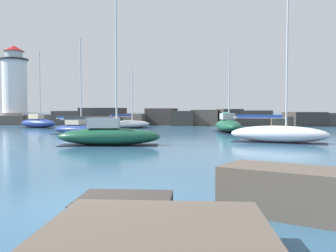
{
  "coord_description": "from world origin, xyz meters",
  "views": [
    {
      "loc": [
        3.12,
        -8.65,
        2.31
      ],
      "look_at": [
        -0.39,
        18.62,
        1.09
      ],
      "focal_mm": 40.0,
      "sensor_mm": 36.0,
      "label": 1
    }
  ],
  "objects_px": {
    "lighthouse": "(15,91)",
    "sailboat_moored_5": "(278,133)",
    "sailboat_moored_7": "(38,122)",
    "sailboat_moored_8": "(129,124)",
    "sailboat_moored_1": "(78,128)",
    "sailboat_moored_2": "(228,125)",
    "sailboat_moored_4": "(108,135)"
  },
  "relations": [
    {
      "from": "sailboat_moored_2",
      "to": "sailboat_moored_7",
      "type": "xyz_separation_m",
      "value": [
        -23.47,
        5.83,
        -0.05
      ]
    },
    {
      "from": "lighthouse",
      "to": "sailboat_moored_1",
      "type": "bearing_deg",
      "value": -49.94
    },
    {
      "from": "lighthouse",
      "to": "sailboat_moored_8",
      "type": "xyz_separation_m",
      "value": [
        21.08,
        -10.99,
        -4.78
      ]
    },
    {
      "from": "lighthouse",
      "to": "sailboat_moored_5",
      "type": "relative_size",
      "value": 1.11
    },
    {
      "from": "sailboat_moored_1",
      "to": "sailboat_moored_5",
      "type": "distance_m",
      "value": 18.26
    },
    {
      "from": "sailboat_moored_4",
      "to": "sailboat_moored_1",
      "type": "bearing_deg",
      "value": 120.63
    },
    {
      "from": "sailboat_moored_1",
      "to": "lighthouse",
      "type": "bearing_deg",
      "value": 130.06
    },
    {
      "from": "lighthouse",
      "to": "sailboat_moored_1",
      "type": "distance_m",
      "value": 29.71
    },
    {
      "from": "lighthouse",
      "to": "sailboat_moored_7",
      "type": "xyz_separation_m",
      "value": [
        9.35,
        -11.18,
        -4.61
      ]
    },
    {
      "from": "sailboat_moored_8",
      "to": "lighthouse",
      "type": "bearing_deg",
      "value": 152.46
    },
    {
      "from": "sailboat_moored_7",
      "to": "sailboat_moored_8",
      "type": "bearing_deg",
      "value": 0.9
    },
    {
      "from": "sailboat_moored_7",
      "to": "sailboat_moored_4",
      "type": "bearing_deg",
      "value": -53.98
    },
    {
      "from": "sailboat_moored_5",
      "to": "sailboat_moored_8",
      "type": "xyz_separation_m",
      "value": [
        -14.84,
        18.01,
        -0.14
      ]
    },
    {
      "from": "lighthouse",
      "to": "sailboat_moored_7",
      "type": "height_order",
      "value": "lighthouse"
    },
    {
      "from": "lighthouse",
      "to": "sailboat_moored_4",
      "type": "relative_size",
      "value": 1.2
    },
    {
      "from": "sailboat_moored_2",
      "to": "sailboat_moored_4",
      "type": "height_order",
      "value": "sailboat_moored_4"
    },
    {
      "from": "lighthouse",
      "to": "sailboat_moored_2",
      "type": "xyz_separation_m",
      "value": [
        32.82,
        -17.0,
        -4.56
      ]
    },
    {
      "from": "lighthouse",
      "to": "sailboat_moored_8",
      "type": "bearing_deg",
      "value": -27.54
    },
    {
      "from": "sailboat_moored_4",
      "to": "sailboat_moored_8",
      "type": "xyz_separation_m",
      "value": [
        -3.66,
        21.35,
        -0.17
      ]
    },
    {
      "from": "sailboat_moored_4",
      "to": "sailboat_moored_8",
      "type": "distance_m",
      "value": 21.66
    },
    {
      "from": "sailboat_moored_1",
      "to": "sailboat_moored_8",
      "type": "height_order",
      "value": "sailboat_moored_1"
    },
    {
      "from": "sailboat_moored_1",
      "to": "sailboat_moored_8",
      "type": "bearing_deg",
      "value": 79.13
    },
    {
      "from": "sailboat_moored_4",
      "to": "sailboat_moored_7",
      "type": "distance_m",
      "value": 26.17
    },
    {
      "from": "lighthouse",
      "to": "sailboat_moored_8",
      "type": "height_order",
      "value": "lighthouse"
    },
    {
      "from": "lighthouse",
      "to": "sailboat_moored_4",
      "type": "xyz_separation_m",
      "value": [
        24.73,
        -32.34,
        -4.61
      ]
    },
    {
      "from": "sailboat_moored_2",
      "to": "sailboat_moored_7",
      "type": "relative_size",
      "value": 0.91
    },
    {
      "from": "lighthouse",
      "to": "sailboat_moored_5",
      "type": "xyz_separation_m",
      "value": [
        35.92,
        -29.0,
        -4.64
      ]
    },
    {
      "from": "sailboat_moored_7",
      "to": "sailboat_moored_2",
      "type": "bearing_deg",
      "value": -13.94
    },
    {
      "from": "sailboat_moored_4",
      "to": "lighthouse",
      "type": "bearing_deg",
      "value": 127.41
    },
    {
      "from": "sailboat_moored_7",
      "to": "sailboat_moored_8",
      "type": "height_order",
      "value": "sailboat_moored_7"
    },
    {
      "from": "lighthouse",
      "to": "sailboat_moored_4",
      "type": "bearing_deg",
      "value": -52.59
    },
    {
      "from": "lighthouse",
      "to": "sailboat_moored_8",
      "type": "relative_size",
      "value": 1.68
    }
  ]
}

